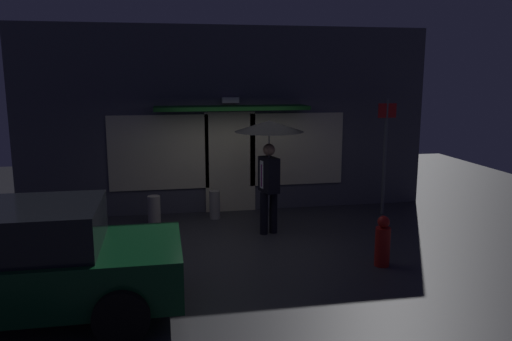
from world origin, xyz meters
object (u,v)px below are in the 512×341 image
at_px(street_sign_post, 385,150).
at_px(fire_hydrant, 383,243).
at_px(person_with_umbrella, 269,142).
at_px(sidewalk_bollard, 154,210).
at_px(sidewalk_bollard_2, 215,205).

relative_size(street_sign_post, fire_hydrant, 3.06).
relative_size(person_with_umbrella, street_sign_post, 0.87).
relative_size(sidewalk_bollard, fire_hydrant, 0.73).
bearing_deg(sidewalk_bollard, fire_hydrant, -39.40).
distance_m(person_with_umbrella, sidewalk_bollard, 2.77).
xyz_separation_m(sidewalk_bollard, sidewalk_bollard_2, (1.24, 0.23, -0.00)).
bearing_deg(sidewalk_bollard_2, person_with_umbrella, -53.19).
height_order(street_sign_post, sidewalk_bollard_2, street_sign_post).
relative_size(person_with_umbrella, sidewalk_bollard, 3.62).
relative_size(person_with_umbrella, sidewalk_bollard_2, 3.63).
relative_size(street_sign_post, sidewalk_bollard, 4.18).
height_order(sidewalk_bollard_2, fire_hydrant, fire_hydrant).
bearing_deg(fire_hydrant, street_sign_post, 65.56).
xyz_separation_m(street_sign_post, sidewalk_bollard, (-4.86, 0.08, -1.11)).
bearing_deg(sidewalk_bollard_2, street_sign_post, -4.90).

